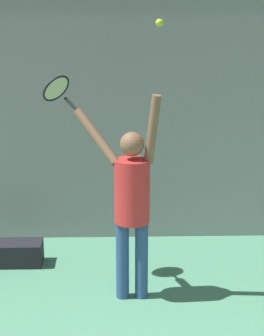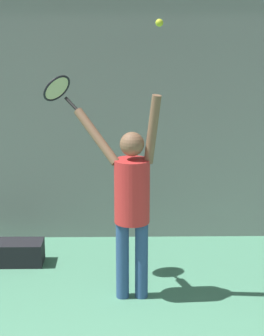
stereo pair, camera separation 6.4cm
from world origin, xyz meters
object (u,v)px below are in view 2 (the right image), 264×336
Objects in this scene: equipment_bag at (7,253)px; tennis_ball at (159,23)px; tennis_player at (131,197)px; tennis_racket at (58,90)px.

tennis_ball is at bearing -30.51° from equipment_bag.
tennis_player is 2.51× the size of equipment_bag.
tennis_ball is at bearing -28.53° from tennis_player.
equipment_bag is (-1.66, 0.98, -2.59)m from tennis_ball.
tennis_racket is 0.51× the size of equipment_bag.
tennis_racket reaches higher than tennis_player.
tennis_player is 1.68m from tennis_ball.
tennis_player is at bearing -33.64° from tennis_racket.
tennis_ball reaches higher than tennis_racket.
equipment_bag is at bearing 149.15° from tennis_player.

